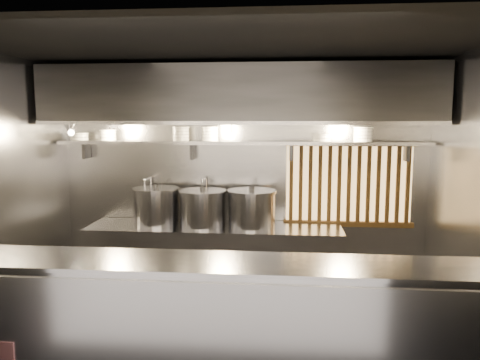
% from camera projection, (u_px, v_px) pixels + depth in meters
% --- Properties ---
extents(floor, '(4.50, 4.50, 0.00)m').
position_uv_depth(floor, '(229.00, 344.00, 4.52)').
color(floor, black).
rests_on(floor, ground).
extents(ceiling, '(4.50, 4.50, 0.00)m').
position_uv_depth(ceiling, '(228.00, 47.00, 4.15)').
color(ceiling, black).
rests_on(ceiling, wall_back).
extents(wall_back, '(4.50, 0.00, 4.50)m').
position_uv_depth(wall_back, '(242.00, 180.00, 5.82)').
color(wall_back, gray).
rests_on(wall_back, floor).
extents(wall_right, '(0.00, 3.00, 3.00)m').
position_uv_depth(wall_right, '(480.00, 206.00, 4.14)').
color(wall_right, gray).
rests_on(wall_right, floor).
extents(serving_counter, '(4.50, 0.56, 1.13)m').
position_uv_depth(serving_counter, '(214.00, 334.00, 3.50)').
color(serving_counter, '#A0A0A5').
rests_on(serving_counter, floor).
extents(cooking_bench, '(3.00, 0.70, 0.90)m').
position_uv_depth(cooking_bench, '(215.00, 263.00, 5.61)').
color(cooking_bench, '#A0A0A5').
rests_on(cooking_bench, floor).
extents(bowl_shelf, '(4.40, 0.34, 0.04)m').
position_uv_depth(bowl_shelf, '(241.00, 143.00, 5.58)').
color(bowl_shelf, '#A0A0A5').
rests_on(bowl_shelf, wall_back).
extents(exhaust_hood, '(4.40, 0.81, 0.65)m').
position_uv_depth(exhaust_hood, '(239.00, 96.00, 5.29)').
color(exhaust_hood, '#2D2D30').
rests_on(exhaust_hood, ceiling).
extents(wood_screen, '(1.56, 0.09, 1.04)m').
position_uv_depth(wood_screen, '(349.00, 184.00, 5.66)').
color(wood_screen, '#FCC571').
rests_on(wood_screen, wall_back).
extents(faucet_left, '(0.04, 0.30, 0.50)m').
position_uv_depth(faucet_left, '(149.00, 188.00, 5.80)').
color(faucet_left, silver).
rests_on(faucet_left, wall_back).
extents(faucet_right, '(0.04, 0.30, 0.50)m').
position_uv_depth(faucet_right, '(205.00, 189.00, 5.74)').
color(faucet_right, silver).
rests_on(faucet_right, wall_back).
extents(heat_lamp, '(0.25, 0.35, 0.20)m').
position_uv_depth(heat_lamp, '(69.00, 127.00, 5.26)').
color(heat_lamp, '#A0A0A5').
rests_on(heat_lamp, exhaust_hood).
extents(pendant_bulb, '(0.09, 0.09, 0.19)m').
position_uv_depth(pendant_bulb, '(231.00, 136.00, 5.46)').
color(pendant_bulb, '#2D2D30').
rests_on(pendant_bulb, exhaust_hood).
extents(stock_pot_left, '(0.73, 0.73, 0.47)m').
position_uv_depth(stock_pot_left, '(203.00, 208.00, 5.52)').
color(stock_pot_left, '#A0A0A5').
rests_on(stock_pot_left, cooking_bench).
extents(stock_pot_mid, '(0.69, 0.69, 0.49)m').
position_uv_depth(stock_pot_mid, '(156.00, 206.00, 5.61)').
color(stock_pot_mid, '#A0A0A5').
rests_on(stock_pot_mid, cooking_bench).
extents(stock_pot_right, '(0.76, 0.76, 0.48)m').
position_uv_depth(stock_pot_right, '(252.00, 208.00, 5.47)').
color(stock_pot_right, '#A0A0A5').
rests_on(stock_pot_right, cooking_bench).
extents(bowl_stack_0, '(0.23, 0.23, 0.09)m').
position_uv_depth(bowl_stack_0, '(79.00, 136.00, 5.75)').
color(bowl_stack_0, white).
rests_on(bowl_stack_0, bowl_shelf).
extents(bowl_stack_1, '(0.21, 0.21, 0.13)m').
position_uv_depth(bowl_stack_1, '(108.00, 135.00, 5.71)').
color(bowl_stack_1, white).
rests_on(bowl_stack_1, bowl_shelf).
extents(bowl_stack_2, '(0.21, 0.21, 0.17)m').
position_uv_depth(bowl_stack_2, '(181.00, 134.00, 5.63)').
color(bowl_stack_2, white).
rests_on(bowl_stack_2, bowl_shelf).
extents(bowl_stack_3, '(0.21, 0.21, 0.17)m').
position_uv_depth(bowl_stack_3, '(210.00, 134.00, 5.60)').
color(bowl_stack_3, white).
rests_on(bowl_stack_3, bowl_shelf).
extents(bowl_stack_4, '(0.22, 0.22, 0.09)m').
position_uv_depth(bowl_stack_4, '(322.00, 137.00, 5.48)').
color(bowl_stack_4, white).
rests_on(bowl_stack_4, bowl_shelf).
extents(bowl_stack_5, '(0.23, 0.23, 0.17)m').
position_uv_depth(bowl_stack_5, '(363.00, 134.00, 5.44)').
color(bowl_stack_5, white).
rests_on(bowl_stack_5, bowl_shelf).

